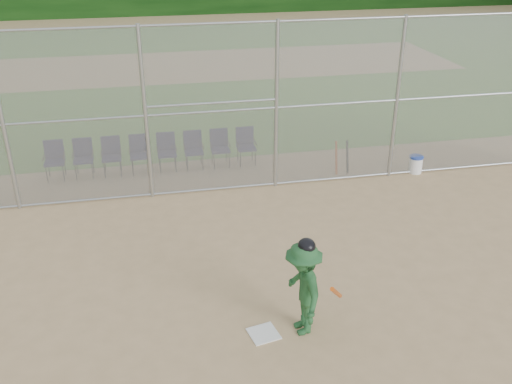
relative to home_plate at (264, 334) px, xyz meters
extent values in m
plane|color=tan|center=(0.47, 0.40, -0.01)|extent=(100.00, 100.00, 0.00)
plane|color=#386C20|center=(0.47, 18.40, 0.00)|extent=(100.00, 100.00, 0.00)
plane|color=tan|center=(0.47, 18.40, 0.00)|extent=(24.00, 24.00, 0.00)
cube|color=gray|center=(0.47, 5.40, 1.99)|extent=(16.00, 0.02, 4.00)
cylinder|color=#9EA3A8|center=(0.47, 5.40, 3.94)|extent=(16.00, 0.05, 0.05)
cube|color=silver|center=(0.00, 0.00, 0.00)|extent=(0.52, 0.52, 0.02)
imported|color=#205128|center=(0.61, -0.01, 0.79)|extent=(0.64, 1.06, 1.60)
ellipsoid|color=black|center=(0.61, -0.01, 1.56)|extent=(0.27, 0.30, 0.23)
cylinder|color=#E05815|center=(1.01, -0.41, 0.94)|extent=(0.42, 0.61, 0.61)
cylinder|color=white|center=(5.22, 5.44, 0.19)|extent=(0.34, 0.34, 0.40)
cylinder|color=#233C98|center=(5.22, 5.44, 0.42)|extent=(0.36, 0.36, 0.05)
cylinder|color=#D84C14|center=(3.19, 5.85, 0.41)|extent=(0.06, 0.24, 0.84)
cylinder|color=black|center=(3.49, 5.85, 0.41)|extent=(0.06, 0.27, 0.84)
camera|label=1|loc=(-1.57, -7.01, 5.99)|focal=40.00mm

